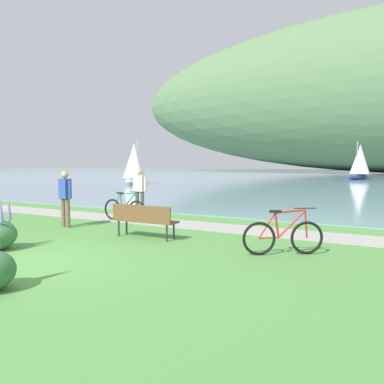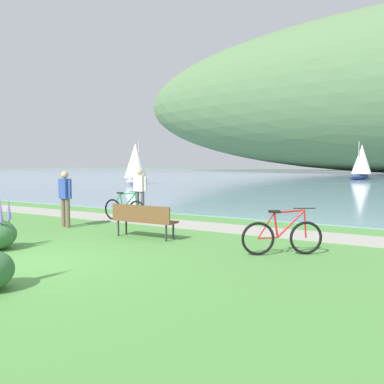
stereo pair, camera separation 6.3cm
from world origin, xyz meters
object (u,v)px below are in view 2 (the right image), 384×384
(bicycle_leaning_near_bench, at_px, (125,209))
(bicycle_beside_path, at_px, (282,236))
(sailboat_toward_hillside, at_px, (136,163))
(park_bench_near_camera, at_px, (143,218))
(sailboat_mid_bay, at_px, (361,162))
(person_on_the_grass, at_px, (65,195))
(person_at_shoreline, at_px, (140,189))

(bicycle_leaning_near_bench, xyz_separation_m, bicycle_beside_path, (6.15, -2.22, -0.00))
(bicycle_leaning_near_bench, height_order, sailboat_toward_hillside, sailboat_toward_hillside)
(park_bench_near_camera, relative_size, sailboat_mid_bay, 0.43)
(park_bench_near_camera, bearing_deg, person_on_the_grass, 175.70)
(sailboat_mid_bay, bearing_deg, bicycle_beside_path, -84.55)
(bicycle_beside_path, bearing_deg, person_on_the_grass, 177.62)
(person_on_the_grass, xyz_separation_m, sailboat_mid_bay, (3.07, 39.51, 1.03))
(person_on_the_grass, relative_size, sailboat_mid_bay, 0.41)
(bicycle_beside_path, xyz_separation_m, sailboat_mid_bay, (-3.79, 39.80, 1.61))
(park_bench_near_camera, bearing_deg, sailboat_toward_hillside, 128.45)
(person_on_the_grass, bearing_deg, sailboat_mid_bay, 85.56)
(bicycle_beside_path, height_order, sailboat_mid_bay, sailboat_mid_bay)
(person_at_shoreline, xyz_separation_m, sailboat_mid_bay, (2.93, 35.99, 1.03))
(bicycle_beside_path, distance_m, sailboat_mid_bay, 40.01)
(person_at_shoreline, height_order, person_on_the_grass, same)
(park_bench_near_camera, relative_size, bicycle_beside_path, 1.22)
(park_bench_near_camera, distance_m, bicycle_beside_path, 3.74)
(bicycle_leaning_near_bench, xyz_separation_m, sailboat_toward_hillside, (-12.94, 17.18, 1.45))
(park_bench_near_camera, distance_m, bicycle_leaning_near_bench, 3.25)
(bicycle_leaning_near_bench, xyz_separation_m, sailboat_mid_bay, (2.36, 37.58, 1.61))
(park_bench_near_camera, bearing_deg, bicycle_leaning_near_bench, 138.10)
(park_bench_near_camera, relative_size, sailboat_toward_hillside, 0.47)
(park_bench_near_camera, bearing_deg, sailboat_mid_bay, 90.08)
(bicycle_leaning_near_bench, height_order, person_on_the_grass, person_on_the_grass)
(park_bench_near_camera, distance_m, sailboat_toward_hillside, 24.73)
(bicycle_beside_path, relative_size, sailboat_toward_hillside, 0.39)
(bicycle_leaning_near_bench, bearing_deg, sailboat_toward_hillside, 127.00)
(bicycle_beside_path, bearing_deg, park_bench_near_camera, 179.23)
(park_bench_near_camera, relative_size, bicycle_leaning_near_bench, 1.02)
(bicycle_beside_path, distance_m, person_at_shoreline, 7.75)
(park_bench_near_camera, height_order, sailboat_toward_hillside, sailboat_toward_hillside)
(bicycle_leaning_near_bench, relative_size, person_on_the_grass, 1.04)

